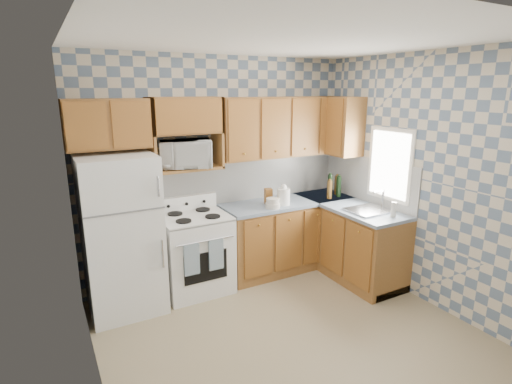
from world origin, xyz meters
TOP-DOWN VIEW (x-y plane):
  - floor at (0.00, 0.00)m, footprint 3.40×3.40m
  - back_wall at (0.00, 1.60)m, footprint 3.40×0.02m
  - right_wall at (1.70, 0.00)m, footprint 0.02×3.20m
  - backsplash_back at (0.40, 1.59)m, footprint 2.60×0.02m
  - backsplash_right at (1.69, 0.80)m, footprint 0.02×1.60m
  - refrigerator at (-1.27, 1.25)m, footprint 0.75×0.70m
  - stove_body at (-0.47, 1.28)m, footprint 0.76×0.65m
  - cooktop at (-0.47, 1.28)m, footprint 0.76×0.65m
  - backguard at (-0.47, 1.55)m, footprint 0.76×0.08m
  - dish_towel_left at (-0.63, 0.93)m, footprint 0.17×0.02m
  - dish_towel_right at (-0.35, 0.93)m, footprint 0.17×0.02m
  - base_cabinets_back at (0.82, 1.30)m, footprint 1.75×0.60m
  - base_cabinets_right at (1.40, 0.80)m, footprint 0.60×1.60m
  - countertop_back at (0.82, 1.30)m, footprint 1.77×0.63m
  - countertop_right at (1.40, 0.80)m, footprint 0.63×1.60m
  - upper_cabinets_back at (0.82, 1.44)m, footprint 1.75×0.33m
  - upper_cabinets_fridge at (-1.29, 1.44)m, footprint 0.82×0.33m
  - upper_cabinets_right at (1.53, 1.25)m, footprint 0.33×0.70m
  - microwave_shelf at (-0.47, 1.44)m, footprint 0.80×0.33m
  - microwave at (-0.48, 1.44)m, footprint 0.65×0.52m
  - sink at (1.40, 0.45)m, footprint 0.48×0.40m
  - window at (1.69, 0.45)m, footprint 0.02×0.66m
  - bottle_0 at (1.42, 1.20)m, footprint 0.07×0.07m
  - bottle_1 at (1.52, 1.14)m, footprint 0.07×0.07m
  - bottle_2 at (1.57, 1.24)m, footprint 0.07×0.07m
  - bottle_3 at (1.35, 1.12)m, footprint 0.07×0.07m
  - knife_block at (0.51, 1.27)m, footprint 0.11×0.11m
  - electric_kettle at (0.66, 1.16)m, footprint 0.16×0.16m
  - food_containers at (0.48, 1.11)m, footprint 0.18×0.18m
  - soap_bottle at (1.48, 0.15)m, footprint 0.06×0.06m

SIDE VIEW (x-z plane):
  - floor at x=0.00m, z-range 0.00..0.00m
  - base_cabinets_back at x=0.82m, z-range 0.00..0.88m
  - base_cabinets_right at x=1.40m, z-range 0.00..0.88m
  - stove_body at x=-0.47m, z-range 0.00..0.90m
  - dish_towel_left at x=-0.63m, z-range 0.37..0.73m
  - dish_towel_right at x=-0.35m, z-range 0.37..0.73m
  - refrigerator at x=-1.27m, z-range 0.00..1.68m
  - countertop_back at x=0.82m, z-range 0.88..0.92m
  - countertop_right at x=1.40m, z-range 0.88..0.92m
  - cooktop at x=-0.47m, z-range 0.89..0.92m
  - sink at x=1.40m, z-range 0.91..0.94m
  - food_containers at x=0.48m, z-range 0.92..1.04m
  - backguard at x=-0.47m, z-range 0.92..1.08m
  - soap_bottle at x=1.48m, z-range 0.92..1.09m
  - knife_block at x=0.51m, z-range 0.92..1.12m
  - electric_kettle at x=0.66m, z-range 0.92..1.12m
  - bottle_3 at x=1.35m, z-range 0.92..1.16m
  - bottle_2 at x=1.57m, z-range 0.92..1.18m
  - bottle_1 at x=1.52m, z-range 0.92..1.20m
  - bottle_0 at x=1.42m, z-range 0.92..1.22m
  - backsplash_back at x=0.40m, z-range 0.92..1.48m
  - backsplash_right at x=1.69m, z-range 0.92..1.48m
  - back_wall at x=0.00m, z-range 0.00..2.70m
  - right_wall at x=1.70m, z-range 0.00..2.70m
  - microwave_shelf at x=-0.47m, z-range 1.42..1.45m
  - window at x=1.69m, z-range 1.02..1.88m
  - microwave at x=-0.48m, z-range 1.45..1.76m
  - upper_cabinets_back at x=0.82m, z-range 1.48..2.22m
  - upper_cabinets_right at x=1.53m, z-range 1.48..2.22m
  - upper_cabinets_fridge at x=-1.29m, z-range 1.72..2.22m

